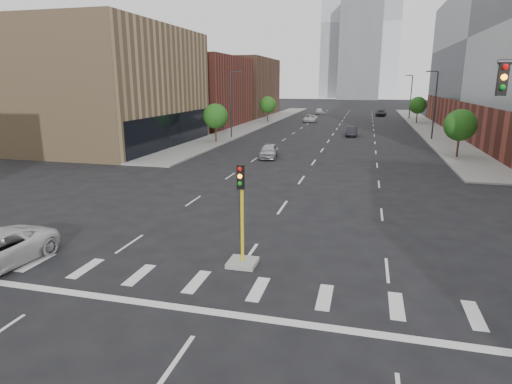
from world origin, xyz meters
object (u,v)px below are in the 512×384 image
at_px(car_near_left, 269,151).
at_px(car_mid_right, 352,131).
at_px(median_traffic_signal, 242,244).
at_px(car_far_left, 310,118).
at_px(car_distant, 319,111).
at_px(car_deep_right, 381,113).

xyz_separation_m(car_near_left, car_mid_right, (7.58, 20.92, -0.04)).
relative_size(median_traffic_signal, car_far_left, 0.87).
height_order(median_traffic_signal, car_near_left, median_traffic_signal).
bearing_deg(car_near_left, car_mid_right, 65.08).
height_order(car_mid_right, car_distant, car_distant).
distance_m(median_traffic_signal, car_distant, 91.17).
bearing_deg(car_deep_right, car_distant, 176.14).
xyz_separation_m(car_mid_right, car_distant, (-9.43, 43.53, 0.04)).
height_order(median_traffic_signal, car_far_left, median_traffic_signal).
distance_m(car_mid_right, car_deep_right, 40.67).
height_order(median_traffic_signal, car_distant, median_traffic_signal).
xyz_separation_m(car_mid_right, car_far_left, (-8.81, 21.45, 0.02)).
bearing_deg(car_near_left, median_traffic_signal, -84.71).
distance_m(car_far_left, car_distant, 22.09).
distance_m(car_mid_right, car_far_left, 23.19).
bearing_deg(car_near_left, car_far_left, 86.65).
distance_m(car_near_left, car_mid_right, 22.25).
height_order(car_near_left, car_deep_right, car_near_left).
bearing_deg(car_distant, median_traffic_signal, -92.18).
relative_size(car_near_left, car_distant, 1.00).
relative_size(car_mid_right, car_deep_right, 0.84).
bearing_deg(car_near_left, car_deep_right, 73.27).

